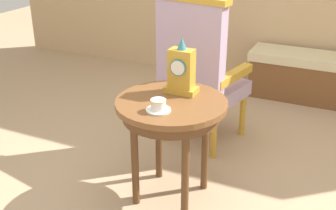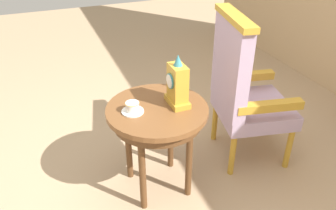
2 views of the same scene
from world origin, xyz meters
The scene contains 6 objects.
ground_plane centered at (0.00, 0.00, 0.00)m, with size 10.00×10.00×0.00m, color tan.
side_table centered at (-0.02, 0.00, 0.57)m, with size 0.65×0.65×0.65m.
teacup_left centered at (-0.03, -0.16, 0.68)m, with size 0.14×0.14×0.07m.
mantel_clock centered at (-0.02, 0.13, 0.78)m, with size 0.19×0.11×0.34m.
armchair centered at (-0.12, 0.70, 0.59)m, with size 0.64×0.63×1.14m.
window_bench centered at (0.55, 1.95, 0.22)m, with size 1.17×0.40×0.44m.
Camera 1 is at (0.90, -2.04, 1.62)m, focal length 45.72 mm.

